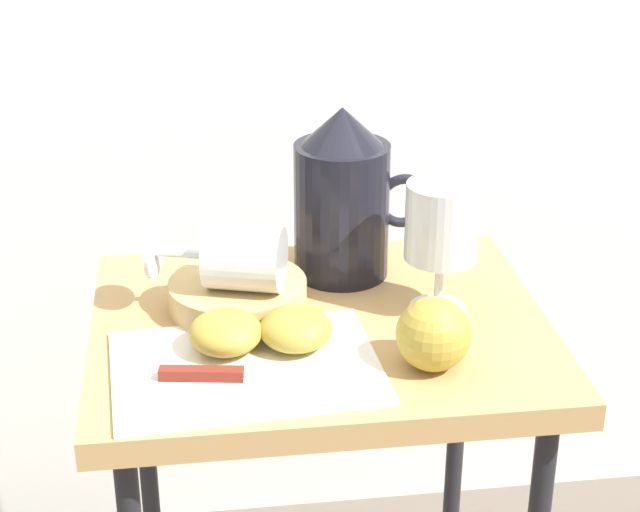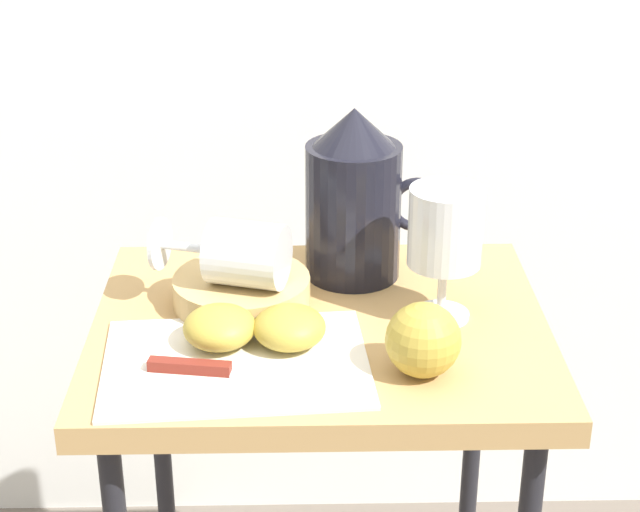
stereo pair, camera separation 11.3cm
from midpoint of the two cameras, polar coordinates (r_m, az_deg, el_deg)
The scene contains 10 objects.
table at distance 1.21m, azimuth -2.69°, elevation -7.19°, with size 0.51×0.41×0.70m.
linen_napkin at distance 1.08m, azimuth -7.05°, elevation -6.12°, with size 0.27×0.20×0.00m, color silver.
basket_tray at distance 1.19m, azimuth -7.21°, elevation -2.20°, with size 0.16×0.16×0.04m, color tan.
pitcher at distance 1.24m, azimuth -1.37°, elevation 2.60°, with size 0.17×0.11×0.21m.
wine_glass_upright at distance 1.14m, azimuth 3.85°, elevation 1.44°, with size 0.08×0.08×0.15m.
wine_glass_tipped_near at distance 1.15m, azimuth -7.15°, elevation -0.14°, with size 0.16×0.11×0.07m.
apple_half_left at distance 1.10m, azimuth -8.10°, elevation -4.21°, with size 0.08×0.08×0.04m, color #B29938.
apple_half_right at distance 1.10m, azimuth -4.27°, elevation -4.04°, with size 0.08×0.08×0.04m, color #B29938.
apple_whole at distance 1.06m, azimuth 3.17°, elevation -4.34°, with size 0.08×0.08×0.08m, color #B29938.
knife at distance 1.06m, azimuth -7.72°, elevation -6.53°, with size 0.22×0.05×0.01m.
Camera 1 is at (-0.13, -1.02, 1.26)m, focal length 58.86 mm.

